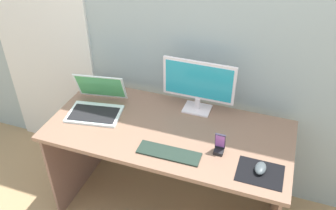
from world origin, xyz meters
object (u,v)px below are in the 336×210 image
(monitor, at_px, (198,84))
(mouse, at_px, (260,168))
(keyboard_external, at_px, (169,153))
(laptop, at_px, (97,104))
(phone_in_dock, at_px, (219,146))

(monitor, relative_size, mouse, 4.76)
(monitor, xyz_separation_m, keyboard_external, (-0.04, -0.47, -0.20))
(laptop, relative_size, mouse, 3.94)
(laptop, xyz_separation_m, keyboard_external, (0.60, -0.24, -0.04))
(keyboard_external, bearing_deg, monitor, 84.79)
(laptop, height_order, phone_in_dock, laptop)
(monitor, distance_m, phone_in_dock, 0.46)
(laptop, height_order, mouse, laptop)
(monitor, height_order, keyboard_external, monitor)
(monitor, xyz_separation_m, mouse, (0.48, -0.44, -0.18))
(keyboard_external, distance_m, phone_in_dock, 0.29)
(monitor, relative_size, keyboard_external, 1.29)
(laptop, xyz_separation_m, phone_in_dock, (0.87, -0.13, 0.00))
(keyboard_external, height_order, mouse, mouse)
(keyboard_external, xyz_separation_m, phone_in_dock, (0.27, 0.11, 0.04))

